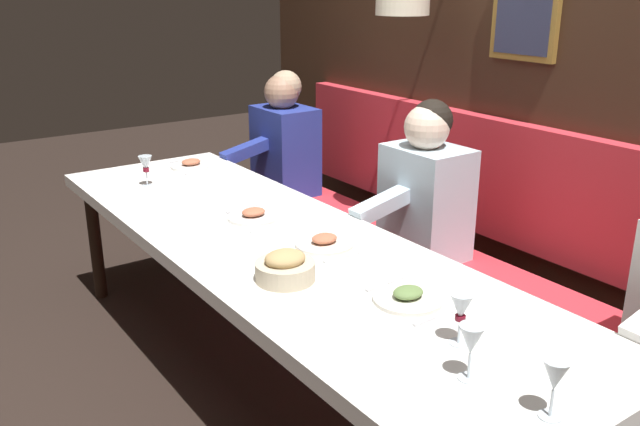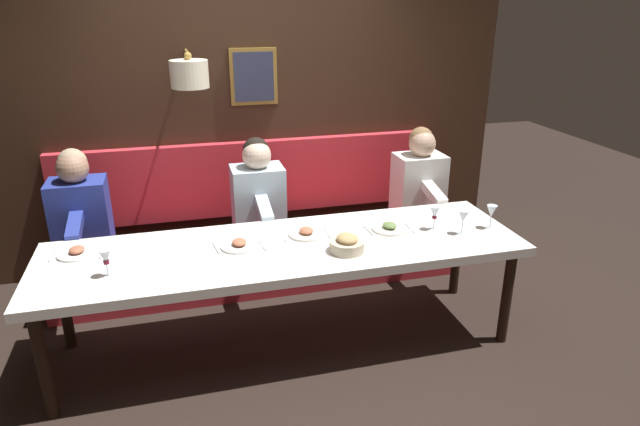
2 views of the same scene
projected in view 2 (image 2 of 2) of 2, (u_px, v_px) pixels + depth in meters
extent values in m
plane|color=black|center=(288.00, 343.00, 3.81)|extent=(12.00, 12.00, 0.00)
cube|color=white|center=(286.00, 250.00, 3.56)|extent=(0.90, 3.08, 0.06)
cylinder|color=black|center=(507.00, 297.00, 3.72)|extent=(0.07, 0.07, 0.68)
cylinder|color=black|center=(43.00, 366.00, 3.03)|extent=(0.07, 0.07, 0.68)
cylinder|color=black|center=(457.00, 254.00, 4.35)|extent=(0.07, 0.07, 0.68)
cylinder|color=black|center=(64.00, 302.00, 3.66)|extent=(0.07, 0.07, 0.68)
cube|color=red|center=(265.00, 259.00, 4.53)|extent=(0.52, 3.28, 0.45)
cube|color=#382316|center=(248.00, 97.00, 4.62)|extent=(0.10, 4.48, 2.90)
cube|color=red|center=(253.00, 177.00, 4.78)|extent=(0.10, 3.28, 0.64)
cube|color=olive|center=(254.00, 77.00, 4.51)|extent=(0.04, 0.38, 0.45)
cube|color=#2D334C|center=(254.00, 77.00, 4.49)|extent=(0.01, 0.32, 0.39)
cylinder|color=#A37F38|center=(187.00, 52.00, 4.16)|extent=(0.35, 0.02, 0.02)
cylinder|color=beige|center=(189.00, 74.00, 4.05)|extent=(0.28, 0.28, 0.20)
sphere|color=#A37F38|center=(188.00, 56.00, 4.00)|extent=(0.06, 0.06, 0.06)
cube|color=white|center=(418.00, 187.00, 4.67)|extent=(0.30, 0.40, 0.56)
sphere|color=#D1A889|center=(422.00, 144.00, 4.51)|extent=(0.22, 0.22, 0.22)
sphere|color=#937047|center=(421.00, 139.00, 4.53)|extent=(0.20, 0.20, 0.20)
cube|color=white|center=(434.00, 193.00, 4.39)|extent=(0.33, 0.09, 0.14)
cube|color=silver|center=(258.00, 201.00, 4.34)|extent=(0.30, 0.40, 0.56)
sphere|color=beige|center=(257.00, 155.00, 4.18)|extent=(0.22, 0.22, 0.22)
sphere|color=black|center=(256.00, 150.00, 4.20)|extent=(0.20, 0.20, 0.20)
cube|color=silver|center=(264.00, 209.00, 4.06)|extent=(0.33, 0.09, 0.14)
cube|color=#283893|center=(81.00, 217.00, 4.03)|extent=(0.30, 0.40, 0.56)
sphere|color=#A37A60|center=(72.00, 168.00, 3.87)|extent=(0.22, 0.22, 0.22)
sphere|color=tan|center=(72.00, 163.00, 3.89)|extent=(0.20, 0.20, 0.20)
cube|color=#283893|center=(75.00, 227.00, 3.75)|extent=(0.33, 0.09, 0.14)
cylinder|color=silver|center=(239.00, 246.00, 3.52)|extent=(0.24, 0.24, 0.01)
ellipsoid|color=#B76647|center=(239.00, 242.00, 3.51)|extent=(0.11, 0.09, 0.04)
cube|color=silver|center=(262.00, 245.00, 3.54)|extent=(0.17, 0.03, 0.01)
cube|color=silver|center=(216.00, 248.00, 3.50)|extent=(0.18, 0.04, 0.01)
cylinder|color=white|center=(77.00, 253.00, 3.42)|extent=(0.24, 0.24, 0.01)
ellipsoid|color=#B76647|center=(77.00, 250.00, 3.41)|extent=(0.11, 0.09, 0.04)
cube|color=silver|center=(102.00, 253.00, 3.43)|extent=(0.17, 0.02, 0.01)
cube|color=silver|center=(53.00, 255.00, 3.40)|extent=(0.18, 0.03, 0.01)
cylinder|color=silver|center=(390.00, 229.00, 3.78)|extent=(0.24, 0.24, 0.01)
ellipsoid|color=#668447|center=(390.00, 225.00, 3.77)|extent=(0.11, 0.09, 0.04)
cube|color=silver|center=(410.00, 228.00, 3.80)|extent=(0.17, 0.02, 0.01)
cube|color=silver|center=(369.00, 230.00, 3.76)|extent=(0.18, 0.03, 0.01)
cylinder|color=silver|center=(306.00, 234.00, 3.69)|extent=(0.24, 0.24, 0.01)
ellipsoid|color=#B76647|center=(306.00, 231.00, 3.68)|extent=(0.11, 0.09, 0.04)
cube|color=silver|center=(328.00, 234.00, 3.71)|extent=(0.17, 0.02, 0.01)
cube|color=silver|center=(285.00, 236.00, 3.68)|extent=(0.18, 0.04, 0.01)
cylinder|color=silver|center=(462.00, 233.00, 3.72)|extent=(0.06, 0.06, 0.00)
cylinder|color=silver|center=(462.00, 228.00, 3.71)|extent=(0.01, 0.01, 0.07)
cone|color=silver|center=(463.00, 217.00, 3.68)|extent=(0.07, 0.07, 0.08)
cylinder|color=silver|center=(108.00, 276.00, 3.15)|extent=(0.06, 0.06, 0.00)
cylinder|color=silver|center=(107.00, 270.00, 3.14)|extent=(0.01, 0.01, 0.07)
cone|color=silver|center=(105.00, 257.00, 3.11)|extent=(0.07, 0.07, 0.08)
cylinder|color=maroon|center=(106.00, 262.00, 3.12)|extent=(0.03, 0.03, 0.02)
cylinder|color=silver|center=(490.00, 227.00, 3.82)|extent=(0.06, 0.06, 0.00)
cylinder|color=silver|center=(490.00, 222.00, 3.80)|extent=(0.01, 0.01, 0.07)
cone|color=silver|center=(492.00, 211.00, 3.77)|extent=(0.07, 0.07, 0.08)
cylinder|color=silver|center=(433.00, 229.00, 3.80)|extent=(0.06, 0.06, 0.00)
cylinder|color=silver|center=(434.00, 223.00, 3.78)|extent=(0.01, 0.01, 0.07)
cone|color=silver|center=(435.00, 212.00, 3.75)|extent=(0.07, 0.07, 0.08)
cylinder|color=maroon|center=(434.00, 217.00, 3.77)|extent=(0.03, 0.03, 0.02)
cylinder|color=beige|center=(347.00, 246.00, 3.45)|extent=(0.22, 0.22, 0.07)
ellipsoid|color=tan|center=(347.00, 239.00, 3.43)|extent=(0.15, 0.13, 0.06)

